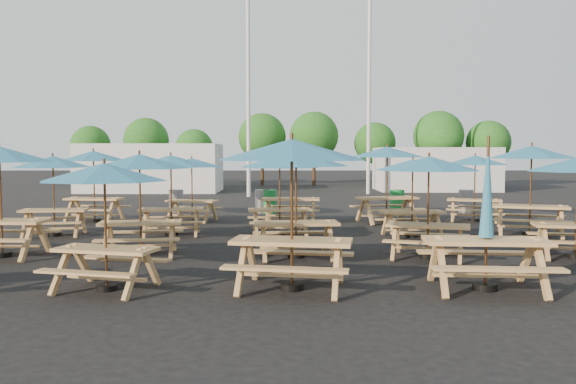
{
  "coord_description": "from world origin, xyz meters",
  "views": [
    {
      "loc": [
        -0.05,
        -15.08,
        2.24
      ],
      "look_at": [
        0.0,
        1.5,
        1.1
      ],
      "focal_mm": 35.0,
      "sensor_mm": 36.0,
      "label": 1
    }
  ],
  "objects_px": {
    "picnic_unit_8": "(292,157)",
    "picnic_unit_19": "(475,163)",
    "picnic_unit_5": "(140,166)",
    "picnic_unit_15": "(387,156)",
    "picnic_unit_7": "(192,166)",
    "waste_bin_0": "(176,201)",
    "waste_bin_4": "(466,201)",
    "picnic_unit_2": "(53,166)",
    "waste_bin_1": "(269,202)",
    "waste_bin_3": "(397,201)",
    "picnic_unit_12": "(486,227)",
    "picnic_unit_4": "(104,178)",
    "picnic_unit_9": "(296,164)",
    "picnic_unit_14": "(413,169)",
    "picnic_unit_6": "(171,165)",
    "picnic_unit_3": "(93,159)",
    "picnic_unit_10": "(280,166)",
    "picnic_unit_13": "(429,168)",
    "waste_bin_2": "(262,201)",
    "picnic_unit_18": "(532,157)",
    "picnic_unit_11": "(291,158)"
  },
  "relations": [
    {
      "from": "picnic_unit_4",
      "to": "waste_bin_0",
      "type": "height_order",
      "value": "picnic_unit_4"
    },
    {
      "from": "picnic_unit_19",
      "to": "waste_bin_2",
      "type": "relative_size",
      "value": 3.13
    },
    {
      "from": "picnic_unit_3",
      "to": "picnic_unit_10",
      "type": "xyz_separation_m",
      "value": [
        6.12,
        -3.07,
        -0.15
      ]
    },
    {
      "from": "picnic_unit_9",
      "to": "picnic_unit_15",
      "type": "xyz_separation_m",
      "value": [
        3.05,
        6.16,
        0.15
      ]
    },
    {
      "from": "waste_bin_0",
      "to": "picnic_unit_2",
      "type": "bearing_deg",
      "value": -108.82
    },
    {
      "from": "picnic_unit_2",
      "to": "waste_bin_1",
      "type": "relative_size",
      "value": 2.74
    },
    {
      "from": "picnic_unit_5",
      "to": "waste_bin_3",
      "type": "distance_m",
      "value": 11.64
    },
    {
      "from": "picnic_unit_3",
      "to": "picnic_unit_13",
      "type": "height_order",
      "value": "picnic_unit_3"
    },
    {
      "from": "picnic_unit_19",
      "to": "waste_bin_2",
      "type": "distance_m",
      "value": 7.76
    },
    {
      "from": "picnic_unit_9",
      "to": "waste_bin_1",
      "type": "height_order",
      "value": "picnic_unit_9"
    },
    {
      "from": "picnic_unit_7",
      "to": "waste_bin_1",
      "type": "bearing_deg",
      "value": 59.95
    },
    {
      "from": "picnic_unit_3",
      "to": "picnic_unit_6",
      "type": "relative_size",
      "value": 1.09
    },
    {
      "from": "picnic_unit_4",
      "to": "picnic_unit_6",
      "type": "bearing_deg",
      "value": 105.8
    },
    {
      "from": "picnic_unit_2",
      "to": "picnic_unit_11",
      "type": "bearing_deg",
      "value": 17.74
    },
    {
      "from": "picnic_unit_5",
      "to": "picnic_unit_15",
      "type": "xyz_separation_m",
      "value": [
        6.46,
        5.9,
        0.21
      ]
    },
    {
      "from": "picnic_unit_8",
      "to": "picnic_unit_13",
      "type": "distance_m",
      "value": 4.03
    },
    {
      "from": "picnic_unit_8",
      "to": "picnic_unit_19",
      "type": "relative_size",
      "value": 1.03
    },
    {
      "from": "picnic_unit_5",
      "to": "picnic_unit_7",
      "type": "height_order",
      "value": "picnic_unit_5"
    },
    {
      "from": "picnic_unit_2",
      "to": "picnic_unit_8",
      "type": "distance_m",
      "value": 8.78
    },
    {
      "from": "picnic_unit_6",
      "to": "picnic_unit_13",
      "type": "relative_size",
      "value": 0.88
    },
    {
      "from": "picnic_unit_18",
      "to": "waste_bin_1",
      "type": "xyz_separation_m",
      "value": [
        -7.29,
        5.83,
        -1.72
      ]
    },
    {
      "from": "waste_bin_4",
      "to": "picnic_unit_8",
      "type": "bearing_deg",
      "value": -119.17
    },
    {
      "from": "picnic_unit_11",
      "to": "waste_bin_1",
      "type": "relative_size",
      "value": 2.82
    },
    {
      "from": "waste_bin_4",
      "to": "picnic_unit_7",
      "type": "bearing_deg",
      "value": -164.62
    },
    {
      "from": "picnic_unit_4",
      "to": "picnic_unit_9",
      "type": "bearing_deg",
      "value": 56.51
    },
    {
      "from": "picnic_unit_4",
      "to": "picnic_unit_19",
      "type": "distance_m",
      "value": 13.1
    },
    {
      "from": "picnic_unit_6",
      "to": "picnic_unit_3",
      "type": "bearing_deg",
      "value": 129.39
    },
    {
      "from": "picnic_unit_10",
      "to": "waste_bin_0",
      "type": "distance_m",
      "value": 7.37
    },
    {
      "from": "picnic_unit_2",
      "to": "waste_bin_0",
      "type": "xyz_separation_m",
      "value": [
        2.1,
        6.15,
        -1.48
      ]
    },
    {
      "from": "picnic_unit_13",
      "to": "waste_bin_3",
      "type": "bearing_deg",
      "value": 100.72
    },
    {
      "from": "picnic_unit_19",
      "to": "picnic_unit_13",
      "type": "bearing_deg",
      "value": -97.13
    },
    {
      "from": "picnic_unit_5",
      "to": "picnic_unit_3",
      "type": "bearing_deg",
      "value": 109.6
    },
    {
      "from": "picnic_unit_18",
      "to": "picnic_unit_13",
      "type": "bearing_deg",
      "value": -117.9
    },
    {
      "from": "picnic_unit_11",
      "to": "picnic_unit_13",
      "type": "distance_m",
      "value": 6.87
    },
    {
      "from": "waste_bin_4",
      "to": "picnic_unit_19",
      "type": "bearing_deg",
      "value": -102.36
    },
    {
      "from": "picnic_unit_6",
      "to": "picnic_unit_8",
      "type": "distance_m",
      "value": 6.95
    },
    {
      "from": "picnic_unit_12",
      "to": "picnic_unit_9",
      "type": "bearing_deg",
      "value": 141.03
    },
    {
      "from": "picnic_unit_12",
      "to": "waste_bin_0",
      "type": "distance_m",
      "value": 14.33
    },
    {
      "from": "picnic_unit_15",
      "to": "waste_bin_4",
      "type": "relative_size",
      "value": 3.39
    },
    {
      "from": "picnic_unit_10",
      "to": "picnic_unit_13",
      "type": "bearing_deg",
      "value": -52.89
    },
    {
      "from": "picnic_unit_7",
      "to": "waste_bin_0",
      "type": "height_order",
      "value": "picnic_unit_7"
    },
    {
      "from": "picnic_unit_19",
      "to": "waste_bin_4",
      "type": "height_order",
      "value": "picnic_unit_19"
    },
    {
      "from": "picnic_unit_3",
      "to": "picnic_unit_8",
      "type": "bearing_deg",
      "value": -47.39
    },
    {
      "from": "picnic_unit_18",
      "to": "waste_bin_0",
      "type": "xyz_separation_m",
      "value": [
        -10.85,
        6.09,
        -1.72
      ]
    },
    {
      "from": "picnic_unit_13",
      "to": "picnic_unit_15",
      "type": "height_order",
      "value": "picnic_unit_15"
    },
    {
      "from": "picnic_unit_7",
      "to": "picnic_unit_14",
      "type": "relative_size",
      "value": 1.09
    },
    {
      "from": "picnic_unit_15",
      "to": "picnic_unit_10",
      "type": "bearing_deg",
      "value": -154.74
    },
    {
      "from": "waste_bin_3",
      "to": "waste_bin_1",
      "type": "bearing_deg",
      "value": -179.15
    },
    {
      "from": "picnic_unit_9",
      "to": "waste_bin_4",
      "type": "bearing_deg",
      "value": 49.0
    },
    {
      "from": "waste_bin_0",
      "to": "waste_bin_1",
      "type": "bearing_deg",
      "value": -4.3
    }
  ]
}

